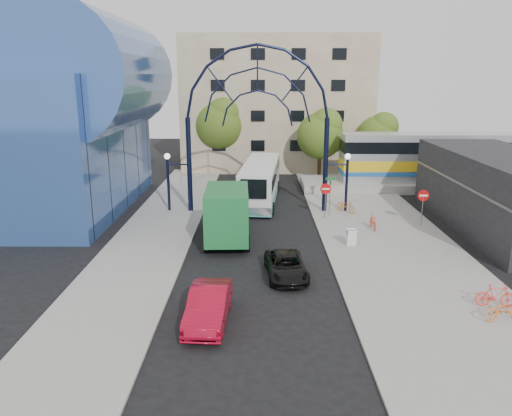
{
  "coord_description": "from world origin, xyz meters",
  "views": [
    {
      "loc": [
        0.11,
        -22.12,
        9.8
      ],
      "look_at": [
        -0.05,
        6.0,
        2.4
      ],
      "focal_mm": 35.0,
      "sensor_mm": 36.0,
      "label": 1
    }
  ],
  "objects_px": {
    "red_sedan": "(209,306)",
    "bike_far_b": "(496,295)",
    "tree_north_a": "(322,133)",
    "tree_north_b": "(220,122)",
    "green_truck": "(228,213)",
    "stop_sign": "(326,192)",
    "train_car": "(482,157)",
    "city_bus": "(260,181)",
    "bike_near_b": "(373,221)",
    "bike_far_a": "(504,309)",
    "street_name_sign": "(330,188)",
    "tree_north_c": "(379,134)",
    "bike_near_a": "(346,206)",
    "black_suv": "(286,266)",
    "sandwich_board": "(352,235)",
    "do_not_enter_sign": "(423,199)",
    "gateway_arch": "(257,95)"
  },
  "relations": [
    {
      "from": "bike_far_a",
      "to": "street_name_sign",
      "type": "bearing_deg",
      "value": 2.97
    },
    {
      "from": "do_not_enter_sign",
      "to": "bike_far_a",
      "type": "distance_m",
      "value": 13.48
    },
    {
      "from": "gateway_arch",
      "to": "tree_north_a",
      "type": "relative_size",
      "value": 1.95
    },
    {
      "from": "train_car",
      "to": "bike_far_b",
      "type": "bearing_deg",
      "value": -111.69
    },
    {
      "from": "street_name_sign",
      "to": "tree_north_a",
      "type": "relative_size",
      "value": 0.4
    },
    {
      "from": "black_suv",
      "to": "sandwich_board",
      "type": "bearing_deg",
      "value": 43.3
    },
    {
      "from": "gateway_arch",
      "to": "red_sedan",
      "type": "distance_m",
      "value": 19.17
    },
    {
      "from": "tree_north_a",
      "to": "red_sedan",
      "type": "relative_size",
      "value": 1.57
    },
    {
      "from": "stop_sign",
      "to": "train_car",
      "type": "bearing_deg",
      "value": 33.34
    },
    {
      "from": "stop_sign",
      "to": "red_sedan",
      "type": "distance_m",
      "value": 16.85
    },
    {
      "from": "gateway_arch",
      "to": "train_car",
      "type": "xyz_separation_m",
      "value": [
        20.0,
        8.0,
        -5.66
      ]
    },
    {
      "from": "sandwich_board",
      "to": "tree_north_b",
      "type": "relative_size",
      "value": 0.12
    },
    {
      "from": "do_not_enter_sign",
      "to": "sandwich_board",
      "type": "bearing_deg",
      "value": -143.32
    },
    {
      "from": "street_name_sign",
      "to": "green_truck",
      "type": "xyz_separation_m",
      "value": [
        -7.01,
        -5.27,
        -0.41
      ]
    },
    {
      "from": "do_not_enter_sign",
      "to": "bike_near_a",
      "type": "bearing_deg",
      "value": 141.36
    },
    {
      "from": "tree_north_b",
      "to": "green_truck",
      "type": "height_order",
      "value": "tree_north_b"
    },
    {
      "from": "green_truck",
      "to": "bike_far_b",
      "type": "distance_m",
      "value": 15.49
    },
    {
      "from": "tree_north_b",
      "to": "bike_near_b",
      "type": "xyz_separation_m",
      "value": [
        11.5,
        -20.55,
        -4.65
      ]
    },
    {
      "from": "train_car",
      "to": "city_bus",
      "type": "xyz_separation_m",
      "value": [
        -19.77,
        -4.5,
        -1.26
      ]
    },
    {
      "from": "train_car",
      "to": "black_suv",
      "type": "xyz_separation_m",
      "value": [
        -18.5,
        -20.57,
        -2.32
      ]
    },
    {
      "from": "street_name_sign",
      "to": "city_bus",
      "type": "relative_size",
      "value": 0.24
    },
    {
      "from": "street_name_sign",
      "to": "bike_far_a",
      "type": "xyz_separation_m",
      "value": [
        4.96,
        -15.98,
        -1.54
      ]
    },
    {
      "from": "tree_north_c",
      "to": "bike_near_a",
      "type": "distance_m",
      "value": 15.85
    },
    {
      "from": "train_car",
      "to": "do_not_enter_sign",
      "type": "bearing_deg",
      "value": -126.87
    },
    {
      "from": "do_not_enter_sign",
      "to": "bike_far_b",
      "type": "height_order",
      "value": "do_not_enter_sign"
    },
    {
      "from": "bike_near_a",
      "to": "train_car",
      "type": "bearing_deg",
      "value": -1.86
    },
    {
      "from": "red_sedan",
      "to": "black_suv",
      "type": "bearing_deg",
      "value": 57.28
    },
    {
      "from": "do_not_enter_sign",
      "to": "green_truck",
      "type": "bearing_deg",
      "value": -168.22
    },
    {
      "from": "gateway_arch",
      "to": "city_bus",
      "type": "relative_size",
      "value": 1.18
    },
    {
      "from": "bike_far_b",
      "to": "bike_near_b",
      "type": "bearing_deg",
      "value": 19.17
    },
    {
      "from": "stop_sign",
      "to": "do_not_enter_sign",
      "type": "xyz_separation_m",
      "value": [
        6.2,
        -2.0,
        -0.02
      ]
    },
    {
      "from": "stop_sign",
      "to": "sandwich_board",
      "type": "bearing_deg",
      "value": -82.43
    },
    {
      "from": "tree_north_a",
      "to": "tree_north_b",
      "type": "height_order",
      "value": "tree_north_b"
    },
    {
      "from": "do_not_enter_sign",
      "to": "black_suv",
      "type": "height_order",
      "value": "do_not_enter_sign"
    },
    {
      "from": "tree_north_a",
      "to": "tree_north_c",
      "type": "relative_size",
      "value": 1.08
    },
    {
      "from": "do_not_enter_sign",
      "to": "street_name_sign",
      "type": "distance_m",
      "value": 6.36
    },
    {
      "from": "city_bus",
      "to": "red_sedan",
      "type": "xyz_separation_m",
      "value": [
        -2.17,
        -20.89,
        -0.91
      ]
    },
    {
      "from": "red_sedan",
      "to": "street_name_sign",
      "type": "bearing_deg",
      "value": 68.69
    },
    {
      "from": "bike_near_a",
      "to": "gateway_arch",
      "type": "bearing_deg",
      "value": 142.03
    },
    {
      "from": "bike_near_a",
      "to": "city_bus",
      "type": "bearing_deg",
      "value": 113.98
    },
    {
      "from": "red_sedan",
      "to": "bike_far_b",
      "type": "height_order",
      "value": "red_sedan"
    },
    {
      "from": "tree_north_b",
      "to": "bike_far_b",
      "type": "bearing_deg",
      "value": -65.99
    },
    {
      "from": "stop_sign",
      "to": "bike_near_b",
      "type": "xyz_separation_m",
      "value": [
        2.83,
        -2.63,
        -1.38
      ]
    },
    {
      "from": "city_bus",
      "to": "black_suv",
      "type": "relative_size",
      "value": 2.77
    },
    {
      "from": "bike_far_a",
      "to": "red_sedan",
      "type": "bearing_deg",
      "value": 75.77
    },
    {
      "from": "tree_north_a",
      "to": "street_name_sign",
      "type": "bearing_deg",
      "value": -93.96
    },
    {
      "from": "red_sedan",
      "to": "train_car",
      "type": "bearing_deg",
      "value": 51.92
    },
    {
      "from": "gateway_arch",
      "to": "tree_north_c",
      "type": "height_order",
      "value": "gateway_arch"
    },
    {
      "from": "stop_sign",
      "to": "tree_north_a",
      "type": "xyz_separation_m",
      "value": [
        1.32,
        13.93,
        2.61
      ]
    },
    {
      "from": "gateway_arch",
      "to": "black_suv",
      "type": "distance_m",
      "value": 14.96
    }
  ]
}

